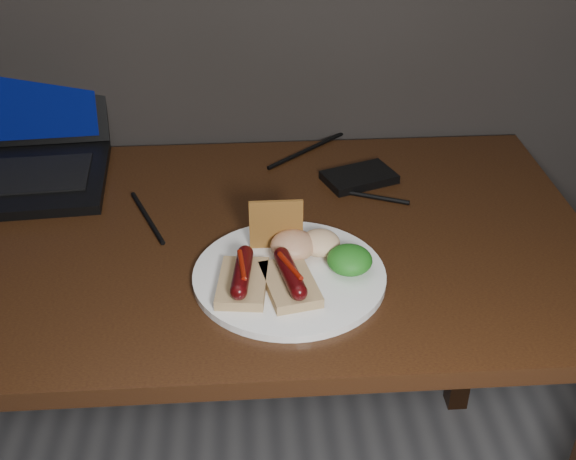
{
  "coord_description": "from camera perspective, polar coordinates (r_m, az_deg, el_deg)",
  "views": [
    {
      "loc": [
        0.12,
        0.36,
        1.41
      ],
      "look_at": [
        0.18,
        1.28,
        0.82
      ],
      "focal_mm": 45.0,
      "sensor_mm": 36.0,
      "label": 1
    }
  ],
  "objects": [
    {
      "name": "plate",
      "position": [
        1.11,
        0.1,
        -3.62
      ],
      "size": [
        0.33,
        0.33,
        0.01
      ],
      "primitive_type": "cylinder",
      "rotation": [
        0.0,
        0.0,
        0.14
      ],
      "color": "white",
      "rests_on": "desk"
    },
    {
      "name": "desk",
      "position": [
        1.27,
        -8.46,
        -3.85
      ],
      "size": [
        1.4,
        0.7,
        0.75
      ],
      "color": "#37200D",
      "rests_on": "ground"
    },
    {
      "name": "bread_sausage_center",
      "position": [
        1.06,
        0.16,
        -3.92
      ],
      "size": [
        0.09,
        0.13,
        0.04
      ],
      "color": "tan",
      "rests_on": "plate"
    },
    {
      "name": "desk_cables",
      "position": [
        1.34,
        -8.23,
        3.01
      ],
      "size": [
        0.91,
        0.4,
        0.01
      ],
      "color": "black",
      "rests_on": "desk"
    },
    {
      "name": "laptop",
      "position": [
        1.49,
        -21.81,
        6.14
      ],
      "size": [
        0.42,
        0.38,
        0.25
      ],
      "color": "black",
      "rests_on": "desk"
    },
    {
      "name": "coleslaw_mound",
      "position": [
        1.14,
        2.54,
        -1.01
      ],
      "size": [
        0.06,
        0.06,
        0.04
      ],
      "primitive_type": "ellipsoid",
      "color": "beige",
      "rests_on": "plate"
    },
    {
      "name": "crispbread",
      "position": [
        1.14,
        -0.94,
        0.46
      ],
      "size": [
        0.09,
        0.01,
        0.08
      ],
      "primitive_type": "cube",
      "color": "#A5682D",
      "rests_on": "plate"
    },
    {
      "name": "salsa_mound",
      "position": [
        1.13,
        0.42,
        -1.21
      ],
      "size": [
        0.07,
        0.07,
        0.04
      ],
      "primitive_type": "ellipsoid",
      "color": "#9B210F",
      "rests_on": "plate"
    },
    {
      "name": "bread_sausage_left",
      "position": [
        1.07,
        -3.63,
        -3.82
      ],
      "size": [
        0.08,
        0.12,
        0.04
      ],
      "color": "tan",
      "rests_on": "plate"
    },
    {
      "name": "salad_greens",
      "position": [
        1.1,
        4.89,
        -2.36
      ],
      "size": [
        0.07,
        0.07,
        0.04
      ],
      "primitive_type": "ellipsoid",
      "color": "#175410",
      "rests_on": "plate"
    },
    {
      "name": "hard_drive",
      "position": [
        1.38,
        5.64,
        4.17
      ],
      "size": [
        0.15,
        0.12,
        0.02
      ],
      "primitive_type": "cube",
      "rotation": [
        0.0,
        0.0,
        0.36
      ],
      "color": "black",
      "rests_on": "desk"
    }
  ]
}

